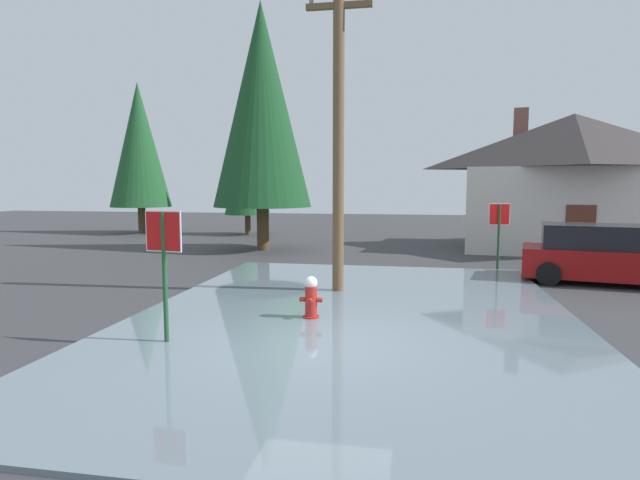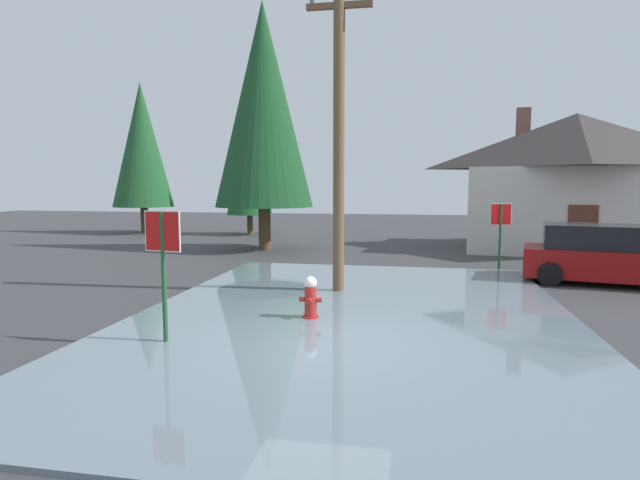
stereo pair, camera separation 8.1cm
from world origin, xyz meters
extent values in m
cube|color=#38383A|center=(0.00, 0.00, -0.05)|extent=(80.00, 80.00, 0.10)
cube|color=slate|center=(0.40, 2.15, 0.04)|extent=(8.89, 12.82, 0.08)
cube|color=silver|center=(0.14, -1.10, 0.00)|extent=(3.96, 0.41, 0.01)
cylinder|color=#1E4C28|center=(-2.54, -0.34, 1.14)|extent=(0.08, 0.08, 2.28)
cube|color=white|center=(-2.54, -0.34, 1.96)|extent=(0.68, 0.12, 0.69)
cube|color=red|center=(-2.54, -0.34, 1.96)|extent=(0.64, 0.13, 0.65)
cylinder|color=#AD231E|center=(-0.43, 1.67, 0.05)|extent=(0.33, 0.33, 0.11)
cylinder|color=#AD231E|center=(-0.43, 1.67, 0.41)|extent=(0.24, 0.24, 0.60)
sphere|color=white|center=(-0.43, 1.67, 0.78)|extent=(0.26, 0.26, 0.26)
cylinder|color=#AD231E|center=(-0.60, 1.67, 0.44)|extent=(0.11, 0.10, 0.10)
cylinder|color=#AD231E|center=(-0.25, 1.67, 0.44)|extent=(0.11, 0.10, 0.10)
cylinder|color=#AD231E|center=(-0.43, 1.50, 0.44)|extent=(0.12, 0.11, 0.12)
cylinder|color=brown|center=(-0.28, 4.43, 3.79)|extent=(0.28, 0.28, 7.59)
cube|color=brown|center=(-0.28, 4.43, 6.99)|extent=(1.60, 0.14, 0.14)
cylinder|color=slate|center=(-0.95, 4.43, 7.12)|extent=(0.10, 0.10, 0.12)
cylinder|color=#1E4C28|center=(4.29, 8.98, 1.06)|extent=(0.08, 0.08, 2.12)
cube|color=white|center=(4.29, 8.98, 1.79)|extent=(0.68, 0.20, 0.69)
cube|color=red|center=(4.29, 8.98, 1.79)|extent=(0.64, 0.20, 0.66)
cube|color=beige|center=(8.06, 14.88, 1.71)|extent=(8.91, 7.06, 3.42)
pyramid|color=#332D2D|center=(8.06, 14.88, 4.54)|extent=(9.63, 7.62, 2.23)
cube|color=brown|center=(6.21, 16.23, 5.09)|extent=(0.68, 0.68, 2.00)
cube|color=#592D1E|center=(7.61, 11.93, 1.00)|extent=(1.00, 0.21, 2.00)
cube|color=maroon|center=(6.84, 7.05, 0.58)|extent=(4.58, 2.70, 0.80)
cube|color=black|center=(6.50, 7.11, 1.31)|extent=(2.85, 2.13, 0.66)
cylinder|color=black|center=(5.60, 8.26, 0.32)|extent=(0.67, 0.34, 0.64)
cylinder|color=black|center=(5.22, 6.42, 0.32)|extent=(0.67, 0.34, 0.64)
cylinder|color=#4C3823|center=(-4.62, 12.53, 0.91)|extent=(0.51, 0.51, 1.82)
cone|color=#194723|center=(-4.62, 12.53, 5.97)|extent=(4.05, 4.05, 8.30)
cylinder|color=#4C3823|center=(-7.33, 18.83, 0.56)|extent=(0.31, 0.31, 1.12)
cone|color=#1E5128|center=(-7.33, 18.83, 3.68)|extent=(2.49, 2.49, 5.11)
cylinder|color=#4C3823|center=(-13.46, 18.56, 0.75)|extent=(0.42, 0.42, 1.50)
cone|color=#1E5128|center=(-13.46, 18.56, 4.93)|extent=(3.34, 3.34, 6.85)
camera|label=1|loc=(1.54, -8.33, 2.73)|focal=29.07mm
camera|label=2|loc=(1.62, -8.31, 2.73)|focal=29.07mm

